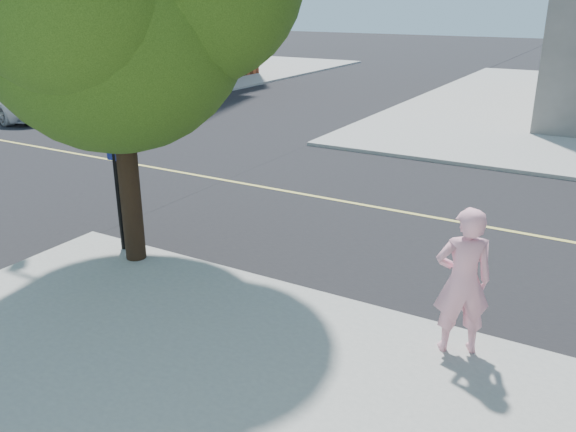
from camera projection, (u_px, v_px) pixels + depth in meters
The scene contains 6 objects.
ground at pixel (130, 247), 11.43m from camera, with size 140.00×140.00×0.00m, color black.
road_ew at pixel (257, 186), 15.08m from camera, with size 140.00×9.00×0.01m, color black.
sidewalk_nw at pixel (107, 68), 39.70m from camera, with size 26.00×25.00×0.12m, color #9B9C95.
man_on_phone at pixel (463, 281), 7.55m from camera, with size 0.73×0.48×2.00m, color #F4A3B8.
signal_pole at pixel (32, 68), 10.86m from camera, with size 3.45×0.39×3.89m.
car_a at pixel (15, 100), 23.52m from camera, with size 2.35×5.09×1.42m, color white.
Camera 1 is at (7.92, -7.57, 4.51)m, focal length 37.06 mm.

